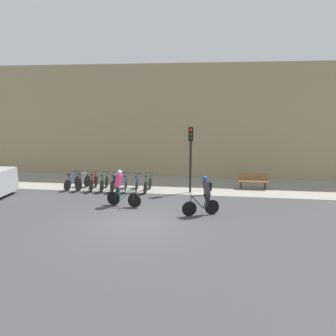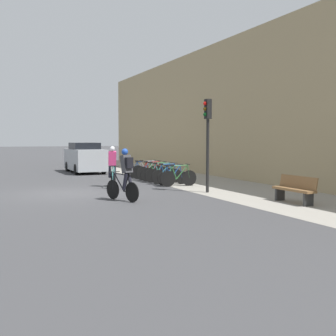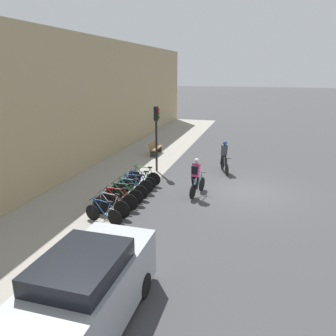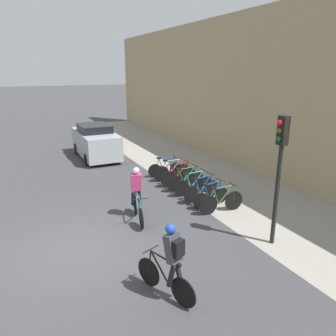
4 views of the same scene
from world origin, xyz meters
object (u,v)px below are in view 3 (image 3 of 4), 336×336
bench (155,148)px  parked_car (86,293)px  parked_bike_4 (130,190)px  parked_bike_0 (104,214)px  parked_bike_2 (118,200)px  parked_bike_6 (140,182)px  parked_bike_7 (144,177)px  traffic_light_pole (156,127)px  cyclist_pink (196,176)px  parked_bike_1 (111,206)px  parked_bike_5 (135,185)px  parked_bike_3 (124,195)px  cyclist_grey (224,156)px

bench → parked_car: size_ratio=0.39×
parked_bike_4 → parked_car: 7.62m
parked_bike_0 → parked_bike_2: (1.26, 0.00, 0.02)m
parked_bike_6 → parked_bike_7: (0.63, 0.00, 0.03)m
traffic_light_pole → parked_car: 11.90m
parked_bike_4 → bench: bearing=9.8°
cyclist_pink → bench: 7.92m
parked_bike_1 → parked_bike_5: parked_bike_1 is taller
bench → parked_bike_2: bearing=-171.5°
parked_bike_4 → parked_bike_3: bearing=180.0°
parked_bike_2 → traffic_light_pole: size_ratio=0.48×
parked_bike_4 → traffic_light_pole: (4.26, 0.10, 2.11)m
parked_bike_0 → parked_car: bearing=-157.2°
cyclist_pink → parked_bike_2: cyclist_pink is taller
cyclist_grey → parked_bike_6: cyclist_grey is taller
parked_bike_2 → parked_bike_6: bearing=-0.0°
parked_bike_7 → parked_bike_1: bearing=180.0°
parked_bike_3 → parked_car: bearing=-163.2°
parked_bike_1 → bench: size_ratio=1.00×
cyclist_pink → parked_bike_1: size_ratio=1.05×
parked_bike_3 → parked_bike_7: bearing=0.0°
parked_bike_2 → parked_bike_6: size_ratio=1.09×
parked_bike_1 → bench: parked_bike_1 is taller
parked_bike_1 → parked_bike_7: parked_bike_1 is taller
traffic_light_pole → parked_car: bearing=-169.6°
parked_bike_3 → parked_bike_7: 2.52m
parked_bike_6 → parked_bike_4: bearing=180.0°
parked_bike_0 → parked_bike_6: size_ratio=1.03×
parked_bike_3 → bench: (8.46, 1.36, 0.06)m
parked_bike_1 → bench: bearing=7.9°
parked_bike_2 → parked_bike_4: bearing=-0.0°
parked_bike_0 → parked_bike_6: bearing=-0.0°
traffic_light_pole → parked_bike_0: bearing=-179.1°
parked_bike_3 → parked_bike_0: bearing=-180.0°
cyclist_grey → parked_bike_0: bearing=155.2°
cyclist_grey → parked_car: (-12.47, 1.52, -0.05)m
parked_bike_6 → parked_car: size_ratio=0.37×
parked_bike_6 → parked_bike_7: bearing=0.1°
parked_bike_7 → cyclist_grey: bearing=-47.5°
parked_bike_1 → parked_bike_6: parked_bike_1 is taller
cyclist_pink → parked_bike_0: size_ratio=1.09×
parked_bike_2 → parked_bike_5: size_ratio=1.02×
parked_bike_6 → parked_bike_3: bearing=180.0°
cyclist_grey → parked_bike_4: 6.26m
traffic_light_pole → bench: traffic_light_pole is taller
parked_bike_7 → bench: (5.93, 1.36, 0.06)m
traffic_light_pole → bench: bearing=19.4°
cyclist_pink → parked_bike_5: size_ratio=1.05×
parked_bike_7 → traffic_light_pole: size_ratio=0.47×
parked_bike_5 → parked_car: 8.23m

